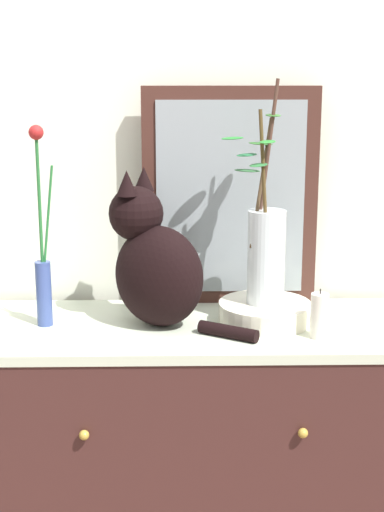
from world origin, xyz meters
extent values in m
cube|color=white|center=(0.00, 0.29, 1.30)|extent=(4.40, 0.08, 2.60)
cube|color=#3E211E|center=(0.00, 0.00, 0.42)|extent=(1.13, 0.42, 0.84)
cube|color=beige|center=(0.00, 0.00, 0.86)|extent=(1.15, 0.43, 0.02)
sphere|color=#B79338|center=(-0.25, -0.22, 0.68)|extent=(0.02, 0.02, 0.02)
sphere|color=#B79338|center=(0.25, -0.22, 0.68)|extent=(0.02, 0.02, 0.02)
cube|color=#43241D|center=(0.11, 0.19, 1.16)|extent=(0.47, 0.03, 0.59)
cube|color=gray|center=(0.11, 0.18, 1.16)|extent=(0.40, 0.01, 0.52)
ellipsoid|color=black|center=(-0.08, 0.00, 1.00)|extent=(0.29, 0.27, 0.26)
sphere|color=black|center=(-0.14, 0.04, 1.15)|extent=(0.14, 0.14, 0.14)
cone|color=black|center=(-0.16, 0.00, 1.23)|extent=(0.05, 0.05, 0.06)
cone|color=black|center=(-0.12, 0.07, 1.23)|extent=(0.05, 0.05, 0.06)
cylinder|color=black|center=(0.09, -0.10, 0.89)|extent=(0.15, 0.11, 0.03)
cylinder|color=#3A4D8E|center=(-0.37, 0.01, 0.95)|extent=(0.04, 0.04, 0.17)
cylinder|color=#276B31|center=(-0.37, 0.01, 1.19)|extent=(0.01, 0.01, 0.30)
sphere|color=#A91F1F|center=(-0.37, 0.01, 1.35)|extent=(0.04, 0.04, 0.04)
cylinder|color=#267133|center=(-0.35, 0.01, 1.15)|extent=(0.03, 0.01, 0.24)
cylinder|color=#EDE5CA|center=(0.19, 0.02, 0.90)|extent=(0.24, 0.24, 0.05)
cylinder|color=silver|center=(0.19, 0.02, 1.04)|extent=(0.10, 0.10, 0.24)
cylinder|color=#4A371B|center=(0.17, 0.00, 1.24)|extent=(0.03, 0.03, 0.34)
ellipsoid|color=#256330|center=(0.16, -0.01, 1.28)|extent=(0.07, 0.08, 0.01)
ellipsoid|color=#247329|center=(0.18, -0.03, 1.33)|extent=(0.06, 0.08, 0.01)
cylinder|color=#492F25|center=(0.18, 0.04, 1.27)|extent=(0.05, 0.01, 0.41)
ellipsoid|color=#2F672A|center=(0.17, 0.06, 1.32)|extent=(0.08, 0.07, 0.01)
ellipsoid|color=#306528|center=(0.20, 0.06, 1.39)|extent=(0.04, 0.07, 0.01)
cylinder|color=#4B3824|center=(0.17, 0.03, 1.23)|extent=(0.06, 0.07, 0.32)
ellipsoid|color=#306438|center=(0.14, 0.08, 1.25)|extent=(0.08, 0.07, 0.01)
ellipsoid|color=#23643A|center=(0.14, 0.07, 1.29)|extent=(0.07, 0.08, 0.01)
ellipsoid|color=#216E29|center=(0.10, 0.07, 1.33)|extent=(0.08, 0.07, 0.01)
cylinder|color=silver|center=(0.30, -0.10, 0.92)|extent=(0.04, 0.04, 0.11)
cylinder|color=black|center=(0.30, -0.10, 0.99)|extent=(0.00, 0.00, 0.01)
camera|label=1|loc=(-0.04, -1.86, 1.52)|focal=54.43mm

